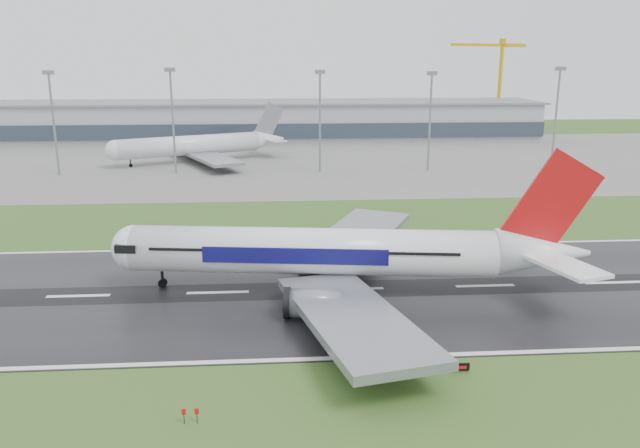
{
  "coord_description": "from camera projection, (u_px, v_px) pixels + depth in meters",
  "views": [
    {
      "loc": [
        9.02,
        -85.99,
        33.12
      ],
      "look_at": [
        15.85,
        12.0,
        7.0
      ],
      "focal_mm": 34.82,
      "sensor_mm": 36.0,
      "label": 1
    }
  ],
  "objects": [
    {
      "name": "ground",
      "position": [
        218.0,
        293.0,
        90.8
      ],
      "size": [
        520.0,
        520.0,
        0.0
      ],
      "primitive_type": "plane",
      "color": "#31531E",
      "rests_on": "ground"
    },
    {
      "name": "runway",
      "position": [
        218.0,
        293.0,
        90.79
      ],
      "size": [
        400.0,
        45.0,
        0.1
      ],
      "primitive_type": "cube",
      "color": "black",
      "rests_on": "ground"
    },
    {
      "name": "apron",
      "position": [
        251.0,
        160.0,
        211.3
      ],
      "size": [
        400.0,
        130.0,
        0.08
      ],
      "primitive_type": "cube",
      "color": "slate",
      "rests_on": "ground"
    },
    {
      "name": "terminal",
      "position": [
        255.0,
        121.0,
        267.23
      ],
      "size": [
        240.0,
        36.0,
        15.0
      ],
      "primitive_type": "cube",
      "color": "#90919A",
      "rests_on": "ground"
    },
    {
      "name": "main_airliner",
      "position": [
        346.0,
        224.0,
        88.85
      ],
      "size": [
        77.02,
        74.18,
        20.4
      ],
      "primitive_type": null,
      "rotation": [
        0.0,
        0.0,
        -0.13
      ],
      "color": "white",
      "rests_on": "runway"
    },
    {
      "name": "parked_airliner",
      "position": [
        196.0,
        134.0,
        204.28
      ],
      "size": [
        80.56,
        78.46,
        18.2
      ],
      "primitive_type": null,
      "rotation": [
        0.0,
        0.0,
        0.43
      ],
      "color": "silver",
      "rests_on": "apron"
    },
    {
      "name": "tower_crane",
      "position": [
        500.0,
        86.0,
        285.71
      ],
      "size": [
        40.24,
        18.9,
        42.36
      ],
      "primitive_type": null,
      "rotation": [
        0.0,
        0.0,
        0.4
      ],
      "color": "#CD9D09",
      "rests_on": "ground"
    },
    {
      "name": "runway_sign",
      "position": [
        459.0,
        368.0,
        67.75
      ],
      "size": [
        2.31,
        0.39,
        1.04
      ],
      "primitive_type": null,
      "rotation": [
        0.0,
        0.0,
        -0.06
      ],
      "color": "black",
      "rests_on": "ground"
    },
    {
      "name": "floodmast_1",
      "position": [
        54.0,
        126.0,
        179.76
      ],
      "size": [
        0.64,
        0.64,
        28.95
      ],
      "primitive_type": "cylinder",
      "color": "gray",
      "rests_on": "ground"
    },
    {
      "name": "floodmast_2",
      "position": [
        173.0,
        124.0,
        181.97
      ],
      "size": [
        0.64,
        0.64,
        29.67
      ],
      "primitive_type": "cylinder",
      "color": "gray",
      "rests_on": "ground"
    },
    {
      "name": "floodmast_3",
      "position": [
        320.0,
        124.0,
        184.96
      ],
      "size": [
        0.64,
        0.64,
        28.99
      ],
      "primitive_type": "cylinder",
      "color": "gray",
      "rests_on": "ground"
    },
    {
      "name": "floodmast_4",
      "position": [
        430.0,
        124.0,
        187.26
      ],
      "size": [
        0.64,
        0.64,
        28.56
      ],
      "primitive_type": "cylinder",
      "color": "gray",
      "rests_on": "ground"
    },
    {
      "name": "floodmast_5",
      "position": [
        555.0,
        121.0,
        189.72
      ],
      "size": [
        0.64,
        0.64,
        29.86
      ],
      "primitive_type": "cylinder",
      "color": "gray",
      "rests_on": "ground"
    }
  ]
}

